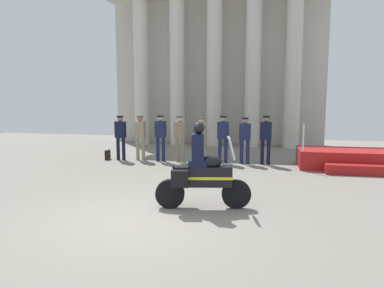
% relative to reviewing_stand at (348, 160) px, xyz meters
% --- Properties ---
extents(ground_plane, '(28.00, 28.00, 0.00)m').
position_rel_reviewing_stand_xyz_m(ground_plane, '(-5.17, -6.11, -0.30)').
color(ground_plane, gray).
extents(colonnade_backdrop, '(10.53, 1.58, 7.91)m').
position_rel_reviewing_stand_xyz_m(colonnade_backdrop, '(-5.17, 5.16, 3.81)').
color(colonnade_backdrop, beige).
rests_on(colonnade_backdrop, ground_plane).
extents(reviewing_stand, '(3.23, 2.04, 1.53)m').
position_rel_reviewing_stand_xyz_m(reviewing_stand, '(0.00, 0.00, 0.00)').
color(reviewing_stand, '#A51919').
rests_on(reviewing_stand, ground_plane).
extents(officer_in_row_0, '(0.41, 0.27, 1.68)m').
position_rel_reviewing_stand_xyz_m(officer_in_row_0, '(-8.10, 0.05, 0.69)').
color(officer_in_row_0, black).
rests_on(officer_in_row_0, ground_plane).
extents(officer_in_row_1, '(0.41, 0.27, 1.69)m').
position_rel_reviewing_stand_xyz_m(officer_in_row_1, '(-7.37, 0.18, 0.70)').
color(officer_in_row_1, gray).
rests_on(officer_in_row_1, ground_plane).
extents(officer_in_row_2, '(0.41, 0.27, 1.71)m').
position_rel_reviewing_stand_xyz_m(officer_in_row_2, '(-6.56, 0.10, 0.71)').
color(officer_in_row_2, '#191E42').
rests_on(officer_in_row_2, ground_plane).
extents(officer_in_row_3, '(0.41, 0.27, 1.69)m').
position_rel_reviewing_stand_xyz_m(officer_in_row_3, '(-5.84, 0.17, 0.70)').
color(officer_in_row_3, '#7A7056').
rests_on(officer_in_row_3, ground_plane).
extents(officer_in_row_4, '(0.41, 0.27, 1.65)m').
position_rel_reviewing_stand_xyz_m(officer_in_row_4, '(-5.05, 0.14, 0.67)').
color(officer_in_row_4, '#847A5B').
rests_on(officer_in_row_4, ground_plane).
extents(officer_in_row_5, '(0.41, 0.27, 1.71)m').
position_rel_reviewing_stand_xyz_m(officer_in_row_5, '(-4.24, 0.19, 0.71)').
color(officer_in_row_5, '#191E42').
rests_on(officer_in_row_5, ground_plane).
extents(officer_in_row_6, '(0.41, 0.27, 1.67)m').
position_rel_reviewing_stand_xyz_m(officer_in_row_6, '(-3.46, 0.19, 0.68)').
color(officer_in_row_6, '#191E42').
rests_on(officer_in_row_6, ground_plane).
extents(officer_in_row_7, '(0.41, 0.27, 1.74)m').
position_rel_reviewing_stand_xyz_m(officer_in_row_7, '(-2.73, 0.18, 0.72)').
color(officer_in_row_7, black).
rests_on(officer_in_row_7, ground_plane).
extents(motorcycle_with_rider, '(2.08, 0.78, 1.90)m').
position_rel_reviewing_stand_xyz_m(motorcycle_with_rider, '(-4.16, -5.21, 0.49)').
color(motorcycle_with_rider, black).
rests_on(motorcycle_with_rider, ground_plane).
extents(briefcase_on_ground, '(0.10, 0.32, 0.36)m').
position_rel_reviewing_stand_xyz_m(briefcase_on_ground, '(-8.65, 0.07, -0.12)').
color(briefcase_on_ground, black).
rests_on(briefcase_on_ground, ground_plane).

